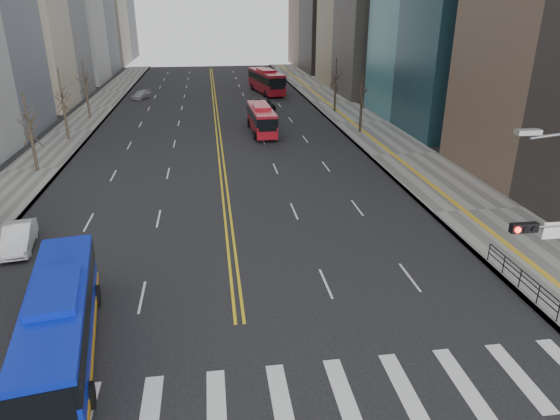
% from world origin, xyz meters
% --- Properties ---
extents(ground, '(220.00, 220.00, 0.00)m').
position_xyz_m(ground, '(0.00, 0.00, 0.00)').
color(ground, black).
extents(sidewalk_right, '(7.00, 130.00, 0.15)m').
position_xyz_m(sidewalk_right, '(17.50, 45.00, 0.07)').
color(sidewalk_right, '#65635E').
rests_on(sidewalk_right, ground).
extents(sidewalk_left, '(5.00, 130.00, 0.15)m').
position_xyz_m(sidewalk_left, '(-16.50, 45.00, 0.07)').
color(sidewalk_left, '#65635E').
rests_on(sidewalk_left, ground).
extents(crosswalk, '(26.70, 4.00, 0.01)m').
position_xyz_m(crosswalk, '(0.00, 0.00, 0.01)').
color(crosswalk, silver).
rests_on(crosswalk, ground).
extents(centerline, '(0.55, 100.00, 0.01)m').
position_xyz_m(centerline, '(0.00, 55.00, 0.01)').
color(centerline, gold).
rests_on(centerline, ground).
extents(pedestrian_railing, '(0.06, 6.06, 1.02)m').
position_xyz_m(pedestrian_railing, '(14.30, 6.00, 0.82)').
color(pedestrian_railing, black).
rests_on(pedestrian_railing, sidewalk_right).
extents(street_trees, '(35.20, 47.20, 7.60)m').
position_xyz_m(street_trees, '(-7.18, 34.55, 4.87)').
color(street_trees, '#31271E').
rests_on(street_trees, ground).
extents(blue_bus, '(3.99, 11.14, 3.20)m').
position_xyz_m(blue_bus, '(-7.32, 4.00, 1.68)').
color(blue_bus, '#0C20B4').
rests_on(blue_bus, ground).
extents(red_bus_near, '(2.70, 9.81, 3.13)m').
position_xyz_m(red_bus_near, '(4.93, 41.64, 1.75)').
color(red_bus_near, '#A2111C').
rests_on(red_bus_near, ground).
extents(red_bus_far, '(4.93, 12.45, 3.83)m').
position_xyz_m(red_bus_far, '(8.66, 69.09, 2.12)').
color(red_bus_far, '#A2111C').
rests_on(red_bus_far, ground).
extents(car_white, '(2.20, 4.57, 1.45)m').
position_xyz_m(car_white, '(-12.50, 14.52, 0.72)').
color(car_white, white).
rests_on(car_white, ground).
extents(car_dark_mid, '(3.03, 4.75, 1.51)m').
position_xyz_m(car_dark_mid, '(6.85, 55.44, 0.75)').
color(car_dark_mid, black).
rests_on(car_dark_mid, ground).
extents(car_silver, '(3.28, 4.50, 1.21)m').
position_xyz_m(car_silver, '(-11.22, 66.44, 0.61)').
color(car_silver, '#9D9DA2').
rests_on(car_silver, ground).
extents(car_dark_far, '(2.77, 4.45, 1.15)m').
position_xyz_m(car_dark_far, '(10.79, 78.45, 0.57)').
color(car_dark_far, black).
rests_on(car_dark_far, ground).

